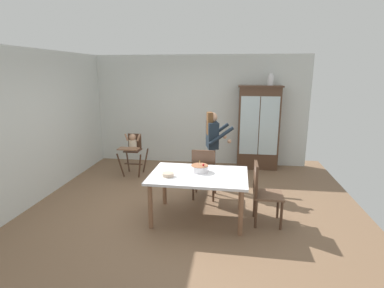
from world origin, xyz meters
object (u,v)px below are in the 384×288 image
object	(u,v)px
dining_table	(199,179)
birthday_cake	(200,168)
china_cabinet	(258,127)
dining_chair_far_side	(204,170)
high_chair_with_toddler	(133,147)
ceramic_vase	(271,80)
serving_bowl	(168,175)
dining_chair_right_end	(262,189)
adult_person	(213,140)

from	to	relation	value
dining_table	birthday_cake	distance (m)	0.19
china_cabinet	dining_chair_far_side	xyz separation A→B (m)	(-1.10, -2.04, -0.45)
high_chair_with_toddler	china_cabinet	bearing A→B (deg)	18.63
high_chair_with_toddler	dining_chair_far_side	xyz separation A→B (m)	(1.72, -1.13, -0.10)
ceramic_vase	high_chair_with_toddler	world-z (taller)	ceramic_vase
ceramic_vase	serving_bowl	world-z (taller)	ceramic_vase
china_cabinet	serving_bowl	xyz separation A→B (m)	(-1.57, -2.93, -0.23)
dining_chair_far_side	high_chair_with_toddler	bearing A→B (deg)	-31.68
dining_chair_right_end	birthday_cake	bearing A→B (deg)	81.37
adult_person	serving_bowl	bearing A→B (deg)	145.32
china_cabinet	serving_bowl	distance (m)	3.34
ceramic_vase	dining_table	bearing A→B (deg)	-115.68
high_chair_with_toddler	dining_table	world-z (taller)	high_chair_with_toddler
ceramic_vase	birthday_cake	xyz separation A→B (m)	(-1.34, -2.65, -1.31)
dining_table	dining_chair_far_side	bearing A→B (deg)	88.85
ceramic_vase	dining_chair_right_end	bearing A→B (deg)	-97.36
dining_table	high_chair_with_toddler	bearing A→B (deg)	132.35
ceramic_vase	adult_person	xyz separation A→B (m)	(-1.22, -1.38, -1.14)
serving_bowl	china_cabinet	bearing A→B (deg)	61.78
china_cabinet	high_chair_with_toddler	xyz separation A→B (m)	(-2.82, -0.91, -0.35)
dining_table	dining_chair_right_end	world-z (taller)	dining_chair_right_end
dining_table	dining_chair_right_end	bearing A→B (deg)	-1.30
china_cabinet	dining_chair_far_side	bearing A→B (deg)	-118.35
serving_bowl	dining_table	bearing A→B (deg)	18.59
adult_person	dining_table	bearing A→B (deg)	160.81
china_cabinet	dining_chair_right_end	size ratio (longest dim) A/B	2.07
adult_person	birthday_cake	xyz separation A→B (m)	(-0.12, -1.27, -0.17)
ceramic_vase	dining_chair_far_side	size ratio (longest dim) A/B	0.28
birthday_cake	dining_chair_right_end	bearing A→B (deg)	-9.01
ceramic_vase	dining_chair_far_side	bearing A→B (deg)	-122.91
ceramic_vase	adult_person	size ratio (longest dim) A/B	0.18
serving_bowl	dining_chair_far_side	world-z (taller)	dining_chair_far_side
dining_table	birthday_cake	world-z (taller)	birthday_cake
dining_table	serving_bowl	bearing A→B (deg)	-161.41
high_chair_with_toddler	serving_bowl	world-z (taller)	high_chair_with_toddler
birthday_cake	china_cabinet	bearing A→B (deg)	67.16
birthday_cake	serving_bowl	bearing A→B (deg)	-148.03
china_cabinet	dining_chair_far_side	size ratio (longest dim) A/B	2.07
china_cabinet	high_chair_with_toddler	world-z (taller)	china_cabinet
china_cabinet	dining_chair_far_side	distance (m)	2.36
adult_person	birthday_cake	distance (m)	1.29
high_chair_with_toddler	dining_chair_far_side	bearing A→B (deg)	-32.59
birthday_cake	dining_chair_right_end	world-z (taller)	dining_chair_right_end
serving_bowl	dining_chair_far_side	size ratio (longest dim) A/B	0.19
birthday_cake	dining_chair_far_side	world-z (taller)	dining_chair_far_side
adult_person	dining_chair_far_side	bearing A→B (deg)	156.75
china_cabinet	high_chair_with_toddler	size ratio (longest dim) A/B	2.10
china_cabinet	high_chair_with_toddler	bearing A→B (deg)	-162.15
adult_person	birthday_cake	size ratio (longest dim) A/B	5.47
dining_chair_right_end	adult_person	bearing A→B (deg)	31.41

